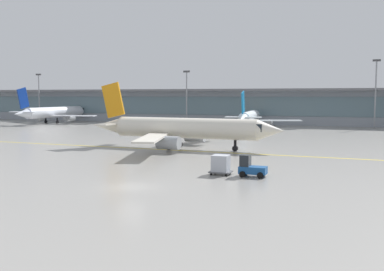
{
  "coord_description": "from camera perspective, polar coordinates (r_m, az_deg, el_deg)",
  "views": [
    {
      "loc": [
        17.1,
        -32.83,
        7.77
      ],
      "look_at": [
        -0.17,
        16.25,
        3.0
      ],
      "focal_mm": 40.8,
      "sensor_mm": 36.0,
      "label": 1
    }
  ],
  "objects": [
    {
      "name": "apron_light_mast_2",
      "position": [
        112.85,
        22.87,
        5.38
      ],
      "size": [
        1.8,
        0.36,
        16.32
      ],
      "color": "gray",
      "rests_on": "ground_plane"
    },
    {
      "name": "taxiway_centreline_stripe",
      "position": [
        61.95,
        -1.47,
        -1.97
      ],
      "size": [
        109.96,
        3.58,
        0.01
      ],
      "primitive_type": "cube",
      "rotation": [
        0.0,
        0.0,
        -0.03
      ],
      "color": "yellow",
      "rests_on": "ground_plane"
    },
    {
      "name": "gate_airplane_0",
      "position": [
        130.03,
        -17.52,
        2.88
      ],
      "size": [
        27.87,
        30.02,
        9.94
      ],
      "rotation": [
        0.0,
        0.0,
        1.51
      ],
      "color": "silver",
      "rests_on": "ground_plane"
    },
    {
      "name": "apron_light_mast_1",
      "position": [
        118.04,
        -0.71,
        5.31
      ],
      "size": [
        1.8,
        0.36,
        14.47
      ],
      "color": "gray",
      "rests_on": "ground_plane"
    },
    {
      "name": "gate_airplane_1",
      "position": [
        105.27,
        7.51,
        2.4
      ],
      "size": [
        24.7,
        26.63,
        8.82
      ],
      "rotation": [
        0.0,
        0.0,
        1.64
      ],
      "color": "white",
      "rests_on": "ground_plane"
    },
    {
      "name": "baggage_tug",
      "position": [
        42.37,
        7.68,
        -4.15
      ],
      "size": [
        2.63,
        1.66,
        2.1
      ],
      "rotation": [
        0.0,
        0.0,
        -0.02
      ],
      "color": "#194C8C",
      "rests_on": "ground_plane"
    },
    {
      "name": "apron_light_mast_0",
      "position": [
        143.25,
        -19.35,
        5.01
      ],
      "size": [
        1.8,
        0.36,
        14.5
      ],
      "color": "gray",
      "rests_on": "ground_plane"
    },
    {
      "name": "cargo_dolly_lead",
      "position": [
        43.09,
        3.78,
        -3.74
      ],
      "size": [
        2.13,
        1.64,
        1.94
      ],
      "rotation": [
        0.0,
        0.0,
        -0.02
      ],
      "color": "#595B60",
      "rests_on": "ground_plane"
    },
    {
      "name": "ground_plane",
      "position": [
        37.82,
        -8.01,
        -6.67
      ],
      "size": [
        400.0,
        400.0,
        0.0
      ],
      "primitive_type": "plane",
      "color": "gray"
    },
    {
      "name": "taxiing_regional_jet",
      "position": [
        63.66,
        -1.15,
        0.9
      ],
      "size": [
        29.74,
        27.69,
        9.86
      ],
      "rotation": [
        0.0,
        0.0,
        -0.03
      ],
      "color": "silver",
      "rests_on": "ground_plane"
    },
    {
      "name": "terminal_concourse",
      "position": [
        121.29,
        11.3,
        3.79
      ],
      "size": [
        212.46,
        11.0,
        9.6
      ],
      "color": "#8C939E",
      "rests_on": "ground_plane"
    }
  ]
}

